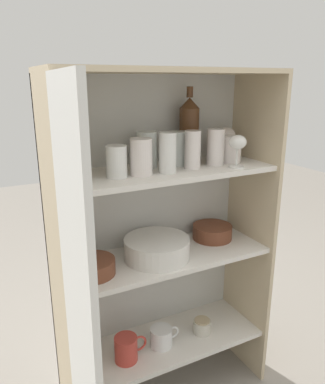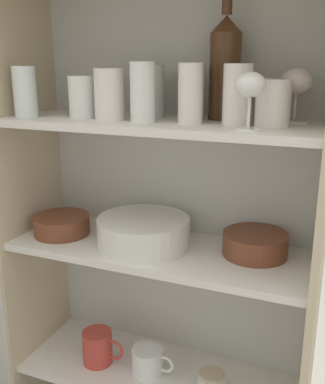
{
  "view_description": "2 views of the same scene",
  "coord_description": "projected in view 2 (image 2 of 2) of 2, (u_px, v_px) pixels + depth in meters",
  "views": [
    {
      "loc": [
        -0.63,
        -1.05,
        1.32
      ],
      "look_at": [
        0.01,
        0.18,
        0.91
      ],
      "focal_mm": 35.0,
      "sensor_mm": 36.0,
      "label": 1
    },
    {
      "loc": [
        0.45,
        -0.91,
        1.15
      ],
      "look_at": [
        0.0,
        0.17,
        0.81
      ],
      "focal_mm": 42.0,
      "sensor_mm": 36.0,
      "label": 2
    }
  ],
  "objects": [
    {
      "name": "tumbler_glass_8",
      "position": [
        150.0,
        91.0,
        1.2
      ],
      "size": [
        0.08,
        0.08,
        0.14
      ],
      "color": "white",
      "rests_on": "shelf_board_upper"
    },
    {
      "name": "coffee_mug_extra_1",
      "position": [
        98.0,
        347.0,
        1.38
      ],
      "size": [
        0.14,
        0.09,
        0.1
      ],
      "color": "#BC3D33",
      "rests_on": "shelf_board_lower"
    },
    {
      "name": "tumbler_glass_6",
      "position": [
        110.0,
        94.0,
        1.13
      ],
      "size": [
        0.08,
        0.08,
        0.13
      ],
      "color": "silver",
      "rests_on": "shelf_board_upper"
    },
    {
      "name": "coffee_mug_primary",
      "position": [
        148.0,
        361.0,
        1.34
      ],
      "size": [
        0.13,
        0.09,
        0.08
      ],
      "color": "white",
      "rests_on": "shelf_board_lower"
    },
    {
      "name": "shelf_board_lower",
      "position": [
        159.0,
        374.0,
        1.36
      ],
      "size": [
        0.82,
        0.29,
        0.02
      ],
      "primitive_type": "cube",
      "color": "silver"
    },
    {
      "name": "tumbler_glass_5",
      "position": [
        191.0,
        94.0,
        1.06
      ],
      "size": [
        0.06,
        0.06,
        0.14
      ],
      "color": "silver",
      "rests_on": "shelf_board_upper"
    },
    {
      "name": "tumbler_glass_2",
      "position": [
        25.0,
        92.0,
        1.19
      ],
      "size": [
        0.06,
        0.06,
        0.13
      ],
      "color": "white",
      "rests_on": "shelf_board_upper"
    },
    {
      "name": "shelf_board_middle",
      "position": [
        158.0,
        250.0,
        1.24
      ],
      "size": [
        0.82,
        0.29,
        0.02
      ],
      "primitive_type": "cube",
      "color": "silver"
    },
    {
      "name": "wine_glass_0",
      "position": [
        250.0,
        89.0,
        0.94
      ],
      "size": [
        0.07,
        0.07,
        0.12
      ],
      "color": "white",
      "rests_on": "shelf_board_upper"
    },
    {
      "name": "cupboard_side_right",
      "position": [
        318.0,
        267.0,
        1.08
      ],
      "size": [
        0.02,
        0.33,
        1.34
      ],
      "primitive_type": "cube",
      "color": "#CCB793",
      "rests_on": "ground_plane"
    },
    {
      "name": "tumbler_glass_0",
      "position": [
        82.0,
        97.0,
        1.18
      ],
      "size": [
        0.07,
        0.07,
        0.11
      ],
      "color": "white",
      "rests_on": "shelf_board_upper"
    },
    {
      "name": "storage_jar",
      "position": [
        211.0,
        382.0,
        1.26
      ],
      "size": [
        0.08,
        0.08,
        0.06
      ],
      "color": "beige",
      "rests_on": "shelf_board_lower"
    },
    {
      "name": "plate_stack_white",
      "position": [
        143.0,
        232.0,
        1.24
      ],
      "size": [
        0.26,
        0.26,
        0.08
      ],
      "color": "silver",
      "rests_on": "shelf_board_middle"
    },
    {
      "name": "tumbler_glass_4",
      "position": [
        237.0,
        95.0,
        1.03
      ],
      "size": [
        0.07,
        0.07,
        0.14
      ],
      "color": "silver",
      "rests_on": "shelf_board_upper"
    },
    {
      "name": "cupboard_back_panel",
      "position": [
        178.0,
        223.0,
        1.37
      ],
      "size": [
        0.86,
        0.02,
        1.34
      ],
      "primitive_type": "cube",
      "color": "silver",
      "rests_on": "ground_plane"
    },
    {
      "name": "serving_bowl_small",
      "position": [
        62.0,
        224.0,
        1.33
      ],
      "size": [
        0.16,
        0.16,
        0.06
      ],
      "color": "brown",
      "rests_on": "shelf_board_middle"
    },
    {
      "name": "wine_glass_1",
      "position": [
        296.0,
        84.0,
        1.07
      ],
      "size": [
        0.08,
        0.08,
        0.13
      ],
      "color": "silver",
      "rests_on": "shelf_board_upper"
    },
    {
      "name": "wine_bottle",
      "position": [
        225.0,
        68.0,
        1.13
      ],
      "size": [
        0.08,
        0.08,
        0.29
      ],
      "color": "#4C2D19",
      "rests_on": "shelf_board_upper"
    },
    {
      "name": "tumbler_glass_7",
      "position": [
        143.0,
        92.0,
        1.09
      ],
      "size": [
        0.06,
        0.06,
        0.14
      ],
      "color": "white",
      "rests_on": "shelf_board_upper"
    },
    {
      "name": "tumbler_glass_3",
      "position": [
        273.0,
        103.0,
        1.01
      ],
      "size": [
        0.08,
        0.08,
        0.11
      ],
      "color": "silver",
      "rests_on": "shelf_board_upper"
    },
    {
      "name": "mixing_bowl_large",
      "position": [
        255.0,
        243.0,
        1.18
      ],
      "size": [
        0.17,
        0.17,
        0.06
      ],
      "color": "brown",
      "rests_on": "shelf_board_middle"
    },
    {
      "name": "tumbler_glass_1",
      "position": [
        192.0,
        94.0,
        1.14
      ],
      "size": [
        0.07,
        0.07,
        0.13
      ],
      "color": "white",
      "rests_on": "shelf_board_upper"
    },
    {
      "name": "shelf_board_upper",
      "position": [
        158.0,
        124.0,
        1.15
      ],
      "size": [
        0.82,
        0.29,
        0.02
      ],
      "primitive_type": "cube",
      "color": "silver"
    },
    {
      "name": "cupboard_side_left",
      "position": [
        34.0,
        221.0,
        1.39
      ],
      "size": [
        0.02,
        0.33,
        1.34
      ],
      "primitive_type": "cube",
      "color": "#CCB793",
      "rests_on": "ground_plane"
    }
  ]
}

